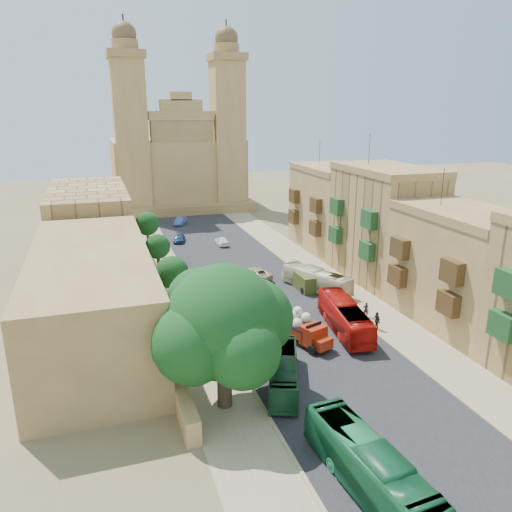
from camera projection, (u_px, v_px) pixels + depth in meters
ground at (371, 412)px, 34.90m from camera, size 260.00×260.00×0.00m
road_surface at (246, 278)px, 62.22m from camera, size 14.00×140.00×0.01m
sidewalk_east at (316, 270)px, 65.03m from camera, size 5.00×140.00×0.01m
sidewalk_west at (170, 286)px, 59.40m from camera, size 5.00×140.00×0.01m
kerb_east at (298, 272)px, 64.27m from camera, size 0.25×140.00×0.12m
kerb_west at (191, 283)px, 60.13m from camera, size 0.25×140.00×0.12m
townhouse_b at (461, 267)px, 48.01m from camera, size 9.00×14.00×14.90m
townhouse_c at (384, 224)px, 60.40m from camera, size 9.00×14.00×17.40m
townhouse_d at (332, 208)px, 73.37m from camera, size 9.00×14.00×15.90m
west_wall at (154, 314)px, 49.15m from camera, size 1.00×40.00×1.80m
west_building_low at (93, 296)px, 44.75m from camera, size 10.00×28.00×8.40m
west_building_mid at (90, 225)px, 68.19m from camera, size 10.00×22.00×10.00m
church at (178, 162)px, 103.75m from camera, size 28.00×22.50×36.30m
ficus_tree at (225, 325)px, 33.97m from camera, size 10.51×9.67×10.51m
street_tree_a at (195, 324)px, 42.02m from camera, size 2.84×2.84×4.37m
street_tree_b at (172, 273)px, 52.74m from camera, size 3.55×3.55×5.46m
street_tree_c at (158, 247)px, 63.76m from camera, size 3.23×3.23×4.97m
street_tree_d at (147, 224)px, 74.59m from camera, size 3.57×3.57×5.48m
red_truck at (304, 328)px, 44.68m from camera, size 3.79×5.92×3.27m
olive_pickup at (304, 281)px, 58.41m from camera, size 2.27×4.80×1.96m
bus_green_south at (369, 468)px, 27.39m from camera, size 3.38×10.78×2.95m
bus_green_north at (283, 371)px, 37.90m from camera, size 5.07×8.94×2.45m
bus_red_east at (345, 317)px, 47.13m from camera, size 4.05×10.55×2.87m
bus_cream_east at (317, 280)px, 57.65m from camera, size 5.74×9.37×2.59m
car_blue_a at (262, 346)px, 43.02m from camera, size 2.83×4.16×1.31m
car_white_a at (241, 289)px, 56.61m from camera, size 2.26×4.05×1.26m
car_cream at (255, 273)px, 61.79m from camera, size 3.55×5.44×1.39m
car_dkblue at (179, 238)px, 78.61m from camera, size 2.52×4.24×1.15m
car_white_b at (222, 241)px, 76.76m from camera, size 1.68×3.89×1.31m
car_blue_b at (180, 221)px, 90.02m from camera, size 2.94×4.27×1.33m
pedestrian_a at (366, 310)px, 50.48m from camera, size 0.67×0.55×1.58m
pedestrian_c at (377, 321)px, 47.58m from camera, size 0.48×1.08×1.81m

